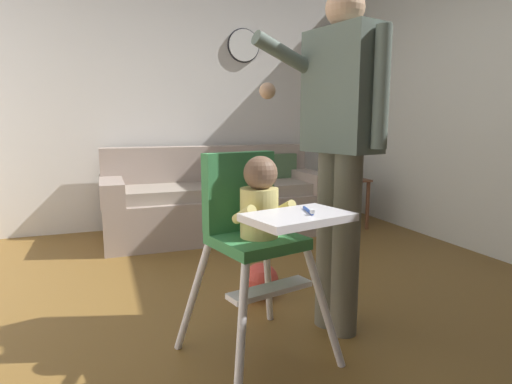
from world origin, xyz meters
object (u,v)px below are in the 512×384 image
object	(u,v)px
couch	(216,201)
toy_ball	(261,280)
sippy_cup	(344,174)
wall_clock	(244,46)
high_chair	(256,219)
adult_standing	(340,145)
side_table	(345,192)

from	to	relation	value
couch	toy_ball	xyz separation A→B (m)	(-0.15, -1.64, -0.22)
sippy_cup	wall_clock	world-z (taller)	wall_clock
high_chair	adult_standing	world-z (taller)	adult_standing
couch	high_chair	distance (m)	2.33
adult_standing	toy_ball	world-z (taller)	adult_standing
couch	side_table	distance (m)	1.36
adult_standing	toy_ball	size ratio (longest dim) A/B	7.75
sippy_cup	wall_clock	bearing A→B (deg)	140.93
toy_ball	sippy_cup	distance (m)	2.09
couch	toy_ball	bearing A→B (deg)	-5.11
adult_standing	wall_clock	world-z (taller)	wall_clock
high_chair	sippy_cup	size ratio (longest dim) A/B	9.64
high_chair	adult_standing	size ratio (longest dim) A/B	0.56
high_chair	sippy_cup	xyz separation A→B (m)	(1.73, 2.05, -0.10)
couch	adult_standing	world-z (taller)	adult_standing
adult_standing	side_table	size ratio (longest dim) A/B	3.33
adult_standing	wall_clock	size ratio (longest dim) A/B	4.84
side_table	sippy_cup	size ratio (longest dim) A/B	5.20
high_chair	toy_ball	xyz separation A→B (m)	(0.26, 0.63, -0.56)
high_chair	wall_clock	distance (m)	3.14
adult_standing	sippy_cup	distance (m)	2.33
wall_clock	sippy_cup	bearing A→B (deg)	-39.07
toy_ball	side_table	world-z (taller)	side_table
high_chair	side_table	world-z (taller)	high_chair
high_chair	toy_ball	world-z (taller)	high_chair
toy_ball	adult_standing	bearing A→B (deg)	-66.48
side_table	sippy_cup	xyz separation A→B (m)	(-0.02, 0.00, 0.19)
toy_ball	sippy_cup	xyz separation A→B (m)	(1.46, 1.41, 0.46)
toy_ball	side_table	distance (m)	2.07
high_chair	sippy_cup	distance (m)	2.68
high_chair	toy_ball	bearing A→B (deg)	143.76
couch	wall_clock	distance (m)	1.72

